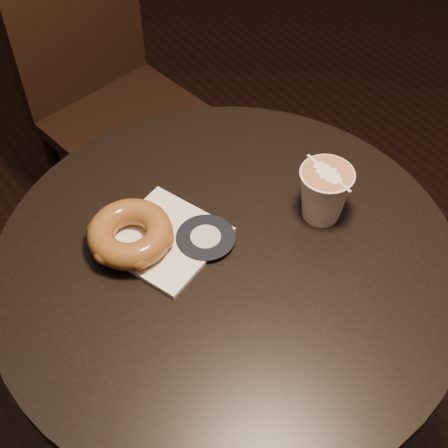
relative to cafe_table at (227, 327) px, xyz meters
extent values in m
plane|color=black|center=(0.00, 0.00, -0.55)|extent=(4.50, 4.50, 0.00)
cylinder|color=black|center=(0.00, 0.00, 0.18)|extent=(0.70, 0.70, 0.03)
cylinder|color=black|center=(0.00, 0.00, -0.18)|extent=(0.07, 0.07, 0.70)
cylinder|color=black|center=(0.00, 0.00, -0.54)|extent=(0.44, 0.44, 0.02)
cube|color=black|center=(0.19, 0.71, -0.13)|extent=(0.42, 0.42, 0.04)
cube|color=black|center=(0.17, 0.88, 0.14)|extent=(0.37, 0.09, 0.50)
cylinder|color=black|center=(0.06, 0.53, -0.34)|extent=(0.03, 0.03, 0.42)
cylinder|color=black|center=(0.37, 0.58, -0.34)|extent=(0.03, 0.03, 0.42)
cylinder|color=black|center=(0.01, 0.84, -0.34)|extent=(0.03, 0.03, 0.42)
cylinder|color=black|center=(0.33, 0.89, -0.34)|extent=(0.03, 0.03, 0.42)
cube|color=white|center=(-0.06, 0.08, 0.20)|extent=(0.20, 0.20, 0.01)
torus|color=brown|center=(-0.10, 0.10, 0.23)|extent=(0.13, 0.13, 0.04)
camera|label=1|loc=(-0.33, -0.46, 0.93)|focal=50.00mm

